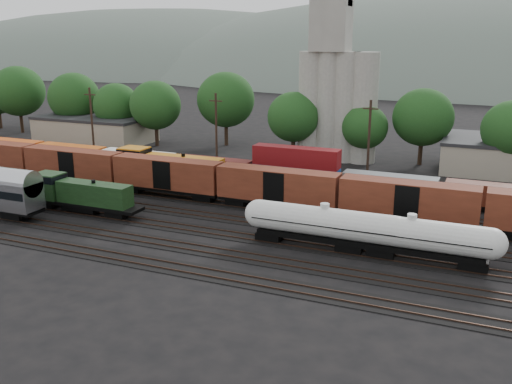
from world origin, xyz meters
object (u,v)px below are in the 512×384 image
at_px(orange_locomotive, 163,167).
at_px(green_locomotive, 76,193).
at_px(tank_car_a, 324,224).
at_px(grain_silo, 336,93).

bearing_deg(orange_locomotive, green_locomotive, -101.07).
distance_m(green_locomotive, orange_locomotive, 15.29).
height_order(green_locomotive, orange_locomotive, orange_locomotive).
relative_size(green_locomotive, orange_locomotive, 0.83).
bearing_deg(tank_car_a, grain_silo, 104.11).
height_order(green_locomotive, grain_silo, grain_silo).
height_order(green_locomotive, tank_car_a, tank_car_a).
height_order(orange_locomotive, grain_silo, grain_silo).
relative_size(orange_locomotive, grain_silo, 0.66).
height_order(tank_car_a, orange_locomotive, orange_locomotive).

